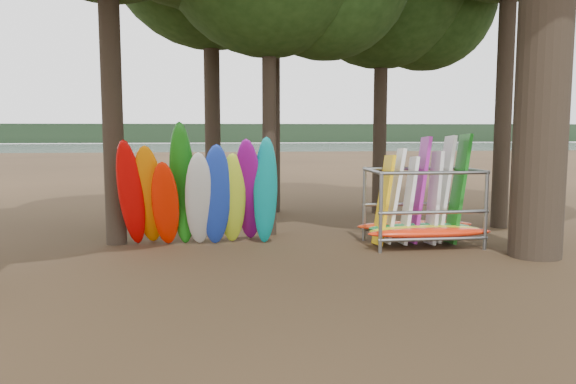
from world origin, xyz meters
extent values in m
plane|color=#47331E|center=(0.00, 0.00, 0.00)|extent=(120.00, 120.00, 0.00)
plane|color=gray|center=(0.00, 60.00, 0.00)|extent=(160.00, 160.00, 0.00)
cube|color=black|center=(0.00, 110.00, 2.00)|extent=(160.00, 4.00, 4.00)
cylinder|color=black|center=(-5.04, 2.62, 5.69)|extent=(0.52, 0.52, 11.39)
cylinder|color=black|center=(-2.58, 6.34, 5.12)|extent=(0.50, 0.50, 10.23)
cylinder|color=black|center=(-0.53, 7.73, 5.94)|extent=(0.58, 0.58, 11.89)
cylinder|color=black|center=(3.14, 6.95, 4.68)|extent=(0.46, 0.46, 9.36)
cylinder|color=black|center=(-1.02, 3.43, 4.57)|extent=(0.38, 0.38, 9.14)
cylinder|color=black|center=(5.90, 3.69, 6.23)|extent=(0.48, 0.48, 12.46)
ellipsoid|color=#CD0605|center=(-4.53, 1.86, 1.35)|extent=(0.68, 1.75, 2.84)
ellipsoid|color=orange|center=(-4.12, 2.00, 1.28)|extent=(0.76, 1.82, 2.69)
ellipsoid|color=#F01B02|center=(-3.72, 1.81, 1.09)|extent=(0.66, 1.54, 2.33)
ellipsoid|color=#186E14|center=(-3.31, 2.02, 1.55)|extent=(0.69, 1.22, 3.20)
ellipsoid|color=#B7B9B2|center=(-2.90, 1.75, 1.20)|extent=(0.73, 1.62, 2.55)
ellipsoid|color=#1834A3|center=(-2.49, 1.75, 1.29)|extent=(0.81, 1.47, 2.70)
ellipsoid|color=#B4D129|center=(-2.09, 1.95, 1.18)|extent=(0.67, 1.50, 2.51)
ellipsoid|color=#880E86|center=(-1.68, 2.02, 1.35)|extent=(0.89, 2.14, 2.88)
ellipsoid|color=#088789|center=(-1.27, 1.79, 1.37)|extent=(0.61, 1.29, 2.85)
ellipsoid|color=#FE2E0E|center=(2.67, 0.93, 0.42)|extent=(3.12, 0.55, 0.24)
ellipsoid|color=yellow|center=(2.67, 1.26, 0.42)|extent=(2.86, 0.55, 0.24)
ellipsoid|color=#1B7A38|center=(2.67, 1.64, 0.42)|extent=(2.70, 0.55, 0.24)
ellipsoid|color=red|center=(2.67, 1.97, 0.42)|extent=(3.11, 0.55, 0.24)
cube|color=yellow|center=(1.70, 1.63, 1.14)|extent=(0.49, 0.78, 2.30)
cube|color=white|center=(2.03, 1.79, 1.22)|extent=(0.54, 0.75, 2.46)
cube|color=white|center=(2.35, 1.61, 1.12)|extent=(0.45, 0.74, 2.26)
cube|color=#A31B99|center=(2.67, 1.76, 1.37)|extent=(0.51, 0.78, 2.75)
cube|color=silver|center=(2.99, 1.56, 1.18)|extent=(0.33, 0.77, 2.39)
cube|color=white|center=(3.32, 1.75, 1.38)|extent=(0.51, 0.78, 2.78)
cube|color=#19721A|center=(3.64, 1.58, 1.40)|extent=(0.55, 0.80, 2.82)
camera|label=1|loc=(-2.45, -11.97, 2.93)|focal=35.00mm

